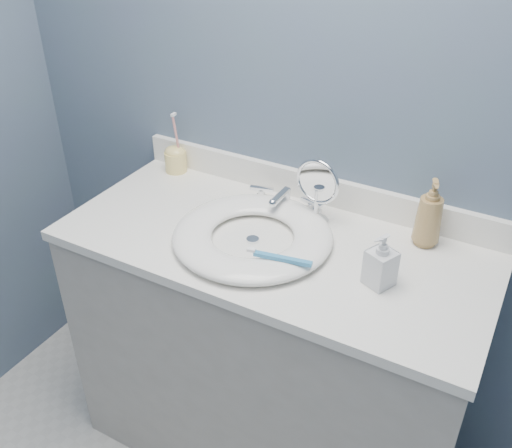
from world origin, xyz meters
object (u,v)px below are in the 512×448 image
Objects in this scene: soap_bottle_clear at (381,260)px; toothbrush_holder at (175,158)px; soap_bottle_amber at (430,213)px; makeup_mirror at (317,189)px.

soap_bottle_clear is 0.85m from toothbrush_holder.
toothbrush_holder reaches higher than soap_bottle_amber.
makeup_mirror reaches higher than soap_bottle_amber.
soap_bottle_amber is at bearing 15.58° from makeup_mirror.
soap_bottle_amber is 1.36× the size of soap_bottle_clear.
toothbrush_holder is (-0.81, 0.26, -0.02)m from soap_bottle_clear.
toothbrush_holder is (-0.55, 0.07, -0.06)m from makeup_mirror.
makeup_mirror is 0.56m from toothbrush_holder.
toothbrush_holder is at bearing -173.16° from soap_bottle_clear.
soap_bottle_amber is 0.87m from toothbrush_holder.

